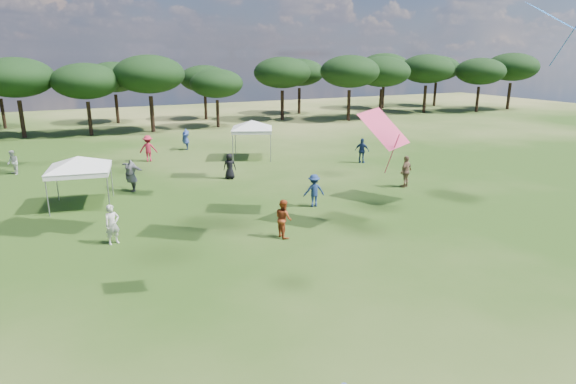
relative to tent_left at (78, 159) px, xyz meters
name	(u,v)px	position (x,y,z in m)	size (l,w,h in m)	color
tree_line	(135,76)	(7.00, 26.79, 2.92)	(108.78, 17.63, 7.77)	black
tent_left	(78,159)	(0.00, 0.00, 0.00)	(5.90, 5.90, 2.93)	gray
tent_right	(252,122)	(12.29, 7.29, 0.25)	(5.42, 5.42, 3.17)	gray
festival_crowd	(141,172)	(3.35, 2.48, -1.61)	(30.73, 22.79, 1.92)	navy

